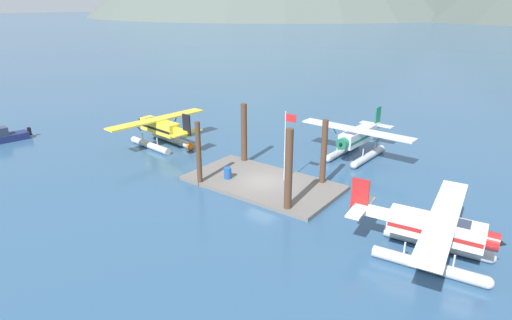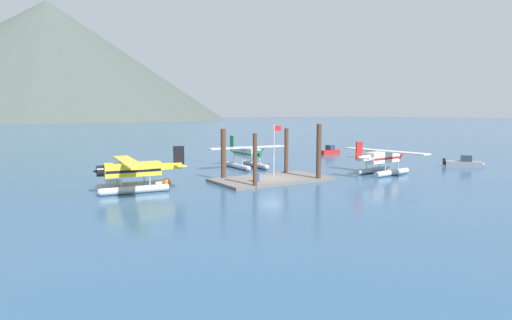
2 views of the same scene
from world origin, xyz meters
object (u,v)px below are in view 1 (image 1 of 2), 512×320
fuel_drum (228,173)px  seaplane_cream_stbd_aft (435,234)px  boat_navy_open_sw (4,137)px  flagpole (287,138)px  mooring_buoy (190,146)px  seaplane_silver_bow_right (357,140)px  seaplane_yellow_port_fwd (160,130)px

fuel_drum → seaplane_cream_stbd_aft: bearing=-5.6°
boat_navy_open_sw → flagpole: bearing=15.7°
mooring_buoy → seaplane_cream_stbd_aft: bearing=-12.4°
seaplane_silver_bow_right → boat_navy_open_sw: (-30.20, -16.86, -1.09)m
fuel_drum → seaplane_silver_bow_right: (5.58, 11.24, 0.84)m
fuel_drum → seaplane_silver_bow_right: bearing=63.6°
flagpole → seaplane_silver_bow_right: bearing=78.6°
fuel_drum → seaplane_silver_bow_right: 12.58m
fuel_drum → seaplane_yellow_port_fwd: seaplane_yellow_port_fwd is taller
seaplane_silver_bow_right → seaplane_cream_stbd_aft: same height
seaplane_silver_bow_right → seaplane_yellow_port_fwd: bearing=-153.4°
mooring_buoy → boat_navy_open_sw: boat_navy_open_sw is taller
seaplane_yellow_port_fwd → boat_navy_open_sw: 16.12m
mooring_buoy → boat_navy_open_sw: (-16.94, -9.24, 0.10)m
mooring_buoy → seaplane_cream_stbd_aft: 24.01m
seaplane_silver_bow_right → boat_navy_open_sw: 34.60m
flagpole → seaplane_cream_stbd_aft: 12.75m
flagpole → mooring_buoy: size_ratio=7.03×
fuel_drum → seaplane_yellow_port_fwd: (-11.01, 2.95, 0.84)m
seaplane_silver_bow_right → boat_navy_open_sw: bearing=-150.8°
mooring_buoy → boat_navy_open_sw: size_ratio=0.16×
seaplane_yellow_port_fwd → boat_navy_open_sw: (-13.61, -8.57, -1.09)m
fuel_drum → mooring_buoy: bearing=154.8°
fuel_drum → seaplane_yellow_port_fwd: size_ratio=0.08×
seaplane_yellow_port_fwd → seaplane_cream_stbd_aft: bearing=-9.5°
seaplane_cream_stbd_aft → boat_navy_open_sw: seaplane_cream_stbd_aft is taller
fuel_drum → seaplane_cream_stbd_aft: size_ratio=0.08×
seaplane_silver_bow_right → flagpole: bearing=-101.4°
mooring_buoy → boat_navy_open_sw: bearing=-151.4°
seaplane_cream_stbd_aft → seaplane_yellow_port_fwd: bearing=170.5°
mooring_buoy → seaplane_yellow_port_fwd: (-3.33, -0.67, 1.19)m
seaplane_silver_bow_right → seaplane_cream_stbd_aft: size_ratio=1.00×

